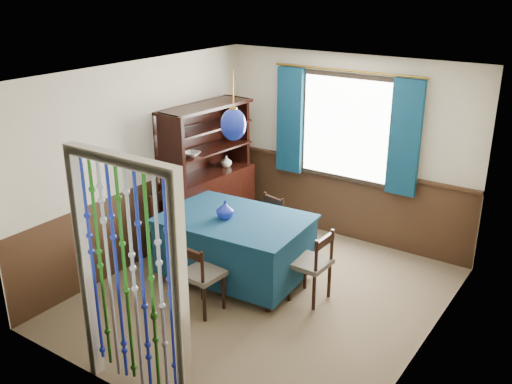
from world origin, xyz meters
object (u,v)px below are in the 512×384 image
Objects in this scene: chair_far at (266,225)px; vase_table at (225,211)px; vase_sideboard at (226,161)px; chair_right at (312,264)px; sideboard at (207,193)px; bowl_shelf at (192,154)px; chair_near at (201,275)px; chair_left at (171,225)px; pendant_lamp at (233,124)px; dining_table at (235,244)px.

vase_table reaches higher than chair_far.
chair_right is at bearing -28.02° from vase_sideboard.
sideboard is 0.75m from bowl_shelf.
bowl_shelf is (-0.91, 0.51, 0.39)m from vase_table.
chair_left is (-1.07, 0.72, 0.05)m from chair_near.
pendant_lamp is (1.04, -0.79, 1.27)m from sideboard.
pendant_lamp is 1.23m from bowl_shelf.
chair_right is (0.87, 0.87, 0.01)m from chair_near.
chair_left is at bearing 150.50° from chair_near.
chair_near is 1.50m from chair_far.
dining_table is at bearing -31.85° from sideboard.
dining_table is 10.06× the size of vase_sideboard.
bowl_shelf is (-0.94, -0.29, 0.86)m from chair_far.
sideboard reaches higher than dining_table.
sideboard is at bearing -99.47° from vase_sideboard.
chair_near is at bearing 42.59° from chair_left.
vase_table is at bearing -53.55° from vase_sideboard.
chair_near is 0.85m from vase_table.
chair_right is 2.14m from sideboard.
sideboard reaches higher than chair_near.
vase_sideboard is (0.06, 0.36, 0.38)m from sideboard.
chair_left reaches higher than chair_near.
sideboard is 8.06× the size of bowl_shelf.
vase_table reaches higher than chair_right.
dining_table is 1.61m from vase_sideboard.
sideboard is 1.82m from pendant_lamp.
chair_far is 0.43× the size of sideboard.
chair_right reaches higher than chair_near.
chair_left is at bearing -79.66° from sideboard.
vase_sideboard is (-0.91, 1.23, 0.11)m from vase_table.
pendant_lamp is at bearing -49.41° from vase_sideboard.
vase_sideboard is at bearing 85.68° from sideboard.
dining_table is at bearing -23.60° from bowl_shelf.
chair_right is at bearing 6.18° from pendant_lamp.
dining_table is 0.97m from chair_left.
chair_right is at bearing 49.33° from chair_near.
pendant_lamp is (-0.98, -0.11, 1.46)m from chair_right.
sideboard is (-2.02, 0.68, 0.19)m from chair_right.
chair_left reaches higher than chair_far.
vase_sideboard is at bearing 130.59° from pendant_lamp.
vase_table is at bearing -137.38° from dining_table.
chair_far is 1.21m from chair_left.
chair_far is 0.87× the size of chair_left.
bowl_shelf is (-0.98, 0.43, -0.61)m from pendant_lamp.
pendant_lamp is (-0.11, 0.77, 1.47)m from chair_near.
chair_left is 1.10× the size of chair_right.
chair_far is 4.62× the size of vase_sideboard.
chair_far is 4.14× the size of vase_table.
dining_table is 2.08× the size of chair_right.
sideboard is (-1.00, 0.06, 0.20)m from chair_far.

